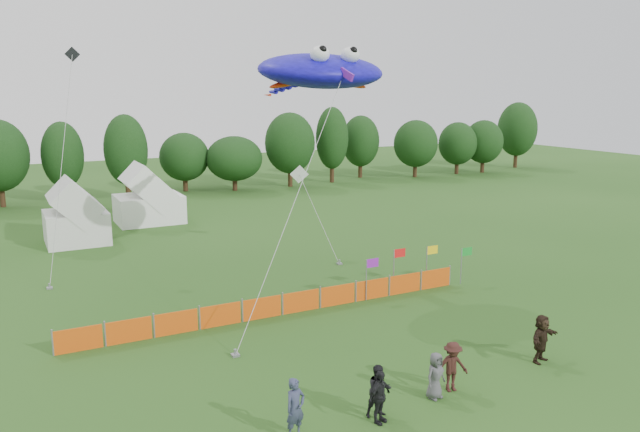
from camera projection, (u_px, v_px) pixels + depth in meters
name	position (u px, v px, depth m)	size (l,w,h in m)	color
ground	(398.00, 390.00, 22.02)	(160.00, 160.00, 0.00)	#234C16
treeline	(151.00, 154.00, 60.97)	(104.57, 8.78, 8.36)	#382314
tent_left	(76.00, 217.00, 42.70)	(4.10, 4.10, 3.62)	silver
tent_right	(149.00, 200.00, 49.33)	(5.09, 4.07, 3.60)	white
barrier_fence	(282.00, 305.00, 29.25)	(19.90, 0.06, 1.00)	#D44C0B
flag_row	(415.00, 263.00, 32.68)	(6.73, 0.66, 2.27)	gray
spectator_a	(295.00, 408.00, 18.87)	(0.70, 0.46, 1.91)	#323753
spectator_b	(379.00, 391.00, 20.11)	(0.85, 0.67, 1.76)	black
spectator_c	(452.00, 367.00, 21.80)	(1.17, 0.67, 1.81)	#331814
spectator_d	(379.00, 397.00, 19.71)	(1.03, 0.43, 1.76)	black
spectator_e	(435.00, 376.00, 21.31)	(0.81, 0.52, 1.65)	#4A494E
spectator_f	(542.00, 338.00, 24.14)	(1.77, 0.57, 1.91)	black
stingray_kite	(318.00, 72.00, 32.69)	(11.31, 16.52, 12.59)	#180FD8
small_kite_white	(309.00, 197.00, 39.41)	(1.45, 4.41, 5.67)	white
small_kite_dark	(64.00, 143.00, 35.54)	(3.31, 6.35, 12.92)	black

